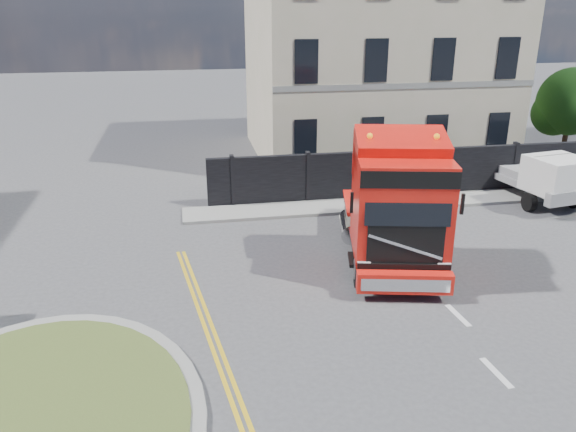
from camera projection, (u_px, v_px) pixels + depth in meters
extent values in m
plane|color=#424244|center=(343.00, 318.00, 14.34)|extent=(120.00, 120.00, 0.00)
cylinder|color=#3F4B1E|center=(22.00, 431.00, 10.35)|extent=(6.20, 6.20, 0.05)
cube|color=black|center=(425.00, 172.00, 23.29)|extent=(18.00, 0.25, 2.00)
cube|color=beige|center=(373.00, 47.00, 28.60)|extent=(12.00, 10.00, 11.00)
cylinder|color=#382619|center=(564.00, 143.00, 27.41)|extent=(0.24, 0.24, 2.40)
sphere|color=#113710|center=(571.00, 101.00, 26.71)|extent=(3.20, 3.20, 3.20)
sphere|color=#113710|center=(555.00, 113.00, 27.20)|extent=(2.20, 2.20, 2.20)
cube|color=gray|center=(432.00, 201.00, 22.79)|extent=(20.00, 1.60, 0.12)
cube|color=black|center=(388.00, 228.00, 18.12)|extent=(3.85, 6.83, 0.46)
cube|color=red|center=(400.00, 204.00, 15.94)|extent=(3.08, 3.15, 2.86)
cube|color=red|center=(397.00, 155.00, 16.53)|extent=(2.70, 1.46, 1.43)
cube|color=black|center=(408.00, 206.00, 14.57)|extent=(2.21, 0.55, 1.07)
cube|color=red|center=(404.00, 282.00, 14.99)|extent=(2.57, 0.91, 0.56)
cylinder|color=black|center=(360.00, 269.00, 15.80)|extent=(0.55, 1.11, 1.06)
cylinder|color=gray|center=(360.00, 269.00, 15.80)|extent=(0.49, 0.65, 0.58)
cylinder|color=black|center=(439.00, 271.00, 15.72)|extent=(0.55, 1.11, 1.06)
cylinder|color=gray|center=(439.00, 271.00, 15.72)|extent=(0.49, 0.65, 0.58)
cylinder|color=black|center=(352.00, 222.00, 19.20)|extent=(0.55, 1.11, 1.06)
cylinder|color=gray|center=(352.00, 222.00, 19.20)|extent=(0.49, 0.65, 0.58)
cylinder|color=black|center=(417.00, 223.00, 19.12)|extent=(0.55, 1.11, 1.06)
cylinder|color=gray|center=(417.00, 223.00, 19.12)|extent=(0.49, 0.65, 0.58)
cylinder|color=black|center=(349.00, 210.00, 20.35)|extent=(0.55, 1.11, 1.06)
cylinder|color=gray|center=(349.00, 210.00, 20.35)|extent=(0.49, 0.65, 0.58)
cylinder|color=black|center=(411.00, 211.00, 20.27)|extent=(0.55, 1.11, 1.06)
cylinder|color=gray|center=(411.00, 211.00, 20.27)|extent=(0.49, 0.65, 0.58)
cube|color=gray|center=(531.00, 180.00, 23.18)|extent=(2.75, 5.24, 0.26)
cube|color=silver|center=(557.00, 175.00, 21.50)|extent=(2.25, 2.16, 1.35)
cylinder|color=black|center=(529.00, 202.00, 21.70)|extent=(0.26, 0.73, 0.73)
cylinder|color=black|center=(575.00, 199.00, 22.04)|extent=(0.26, 0.73, 0.73)
cylinder|color=black|center=(488.00, 179.00, 24.57)|extent=(0.26, 0.73, 0.73)
cylinder|color=black|center=(529.00, 177.00, 24.91)|extent=(0.26, 0.73, 0.73)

